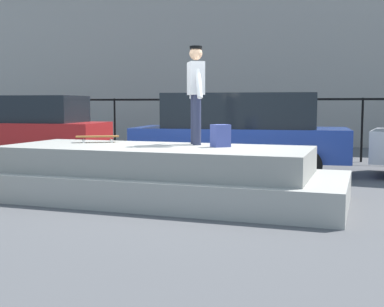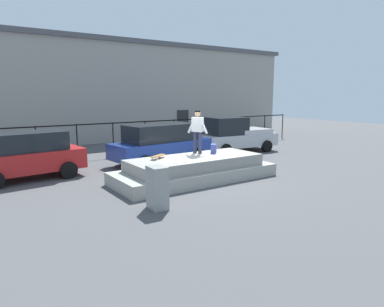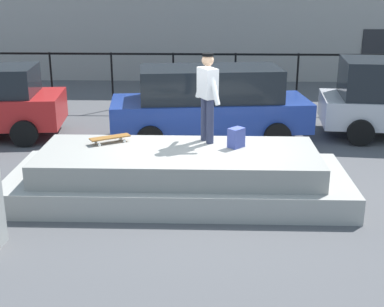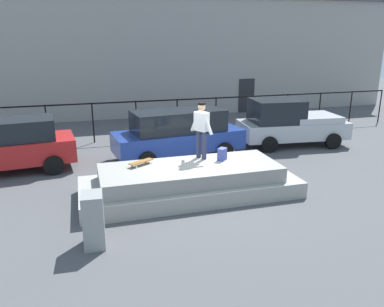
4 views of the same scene
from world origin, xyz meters
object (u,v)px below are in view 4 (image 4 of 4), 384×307
object	(u,v)px
car_silver_pickup_far	(289,123)
backpack	(222,154)
skateboard	(141,162)
car_red_hatchback_near	(10,144)
skateboarder	(201,127)
utility_box	(93,220)
car_blue_hatchback_mid	(178,133)

from	to	relation	value
car_silver_pickup_far	backpack	bearing A→B (deg)	-139.36
car_silver_pickup_far	skateboard	bearing A→B (deg)	-152.11
car_red_hatchback_near	skateboarder	bearing A→B (deg)	-28.25
skateboarder	car_red_hatchback_near	xyz separation A→B (m)	(-5.68, 3.05, -0.90)
skateboard	utility_box	xyz separation A→B (m)	(-1.44, -2.56, -0.37)
utility_box	backpack	bearing A→B (deg)	35.30
car_red_hatchback_near	car_blue_hatchback_mid	distance (m)	5.74
backpack	car_blue_hatchback_mid	world-z (taller)	car_blue_hatchback_mid
skateboarder	skateboard	bearing A→B (deg)	-175.59
skateboarder	car_red_hatchback_near	size ratio (longest dim) A/B	0.40
skateboarder	car_blue_hatchback_mid	world-z (taller)	skateboarder
car_blue_hatchback_mid	car_silver_pickup_far	bearing A→B (deg)	5.48
skateboard	backpack	xyz separation A→B (m)	(2.36, -0.20, 0.08)
skateboard	utility_box	distance (m)	2.96
utility_box	car_red_hatchback_near	bearing A→B (deg)	116.17
skateboard	skateboarder	bearing A→B (deg)	4.41
backpack	car_silver_pickup_far	distance (m)	5.79
car_red_hatchback_near	backpack	bearing A→B (deg)	-28.60
skateboarder	car_silver_pickup_far	distance (m)	6.07
skateboarder	car_silver_pickup_far	size ratio (longest dim) A/B	0.37
skateboarder	car_silver_pickup_far	bearing A→B (deg)	34.87
car_red_hatchback_near	car_blue_hatchback_mid	xyz separation A→B (m)	(5.74, -0.09, 0.01)
backpack	car_silver_pickup_far	size ratio (longest dim) A/B	0.08
skateboarder	car_red_hatchback_near	distance (m)	6.51
skateboard	backpack	distance (m)	2.37
backpack	car_blue_hatchback_mid	xyz separation A→B (m)	(-0.48, 3.30, -0.10)
skateboarder	car_silver_pickup_far	xyz separation A→B (m)	(4.93, 3.43, -0.89)
backpack	utility_box	world-z (taller)	backpack
skateboarder	backpack	size ratio (longest dim) A/B	4.59
skateboard	backpack	bearing A→B (deg)	-4.74
skateboard	car_blue_hatchback_mid	world-z (taller)	car_blue_hatchback_mid
skateboarder	utility_box	distance (m)	4.42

